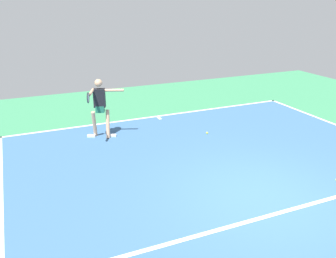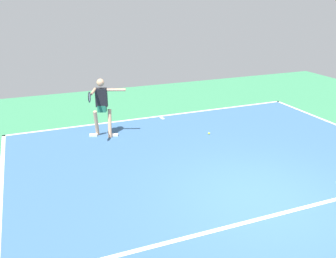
% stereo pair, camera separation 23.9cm
% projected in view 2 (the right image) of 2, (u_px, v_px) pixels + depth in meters
% --- Properties ---
extents(ground_plane, '(21.30, 21.30, 0.00)m').
position_uv_depth(ground_plane, '(260.00, 198.00, 7.74)').
color(ground_plane, '#388456').
extents(court_surface, '(10.36, 12.16, 0.00)m').
position_uv_depth(court_surface, '(260.00, 198.00, 7.73)').
color(court_surface, '#38608E').
rests_on(court_surface, ground_plane).
extents(court_line_baseline_near, '(10.36, 0.10, 0.01)m').
position_uv_depth(court_line_baseline_near, '(160.00, 116.00, 12.98)').
color(court_line_baseline_near, white).
rests_on(court_line_baseline_near, ground_plane).
extents(court_line_service, '(7.77, 0.10, 0.01)m').
position_uv_depth(court_line_service, '(280.00, 214.00, 7.18)').
color(court_line_service, white).
rests_on(court_line_service, ground_plane).
extents(court_line_centre_mark, '(0.10, 0.30, 0.01)m').
position_uv_depth(court_line_centre_mark, '(162.00, 118.00, 12.81)').
color(court_line_centre_mark, white).
rests_on(court_line_centre_mark, ground_plane).
extents(tennis_player, '(1.23, 1.18, 1.80)m').
position_uv_depth(tennis_player, '(102.00, 104.00, 10.77)').
color(tennis_player, tan).
rests_on(tennis_player, ground_plane).
extents(tennis_ball_near_service_line, '(0.07, 0.07, 0.07)m').
position_uv_depth(tennis_ball_near_service_line, '(209.00, 133.00, 11.28)').
color(tennis_ball_near_service_line, '#CCE033').
rests_on(tennis_ball_near_service_line, ground_plane).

